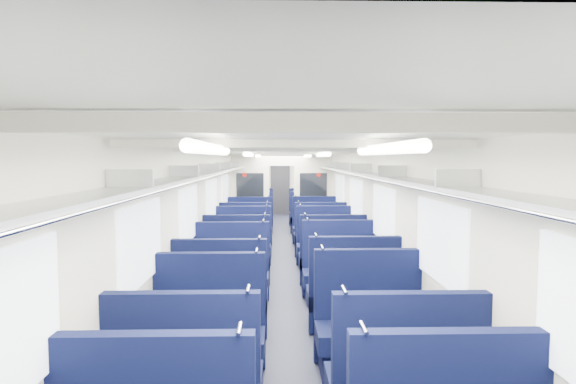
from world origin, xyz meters
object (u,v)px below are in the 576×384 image
(bulkhead, at_px, (282,193))
(seat_19, at_px, (315,230))
(seat_10, at_px, (231,279))
(seat_20, at_px, (253,220))
(end_door, at_px, (280,189))
(seat_17, at_px, (320,239))
(seat_11, at_px, (339,276))
(seat_7, at_px, (370,332))
(seat_9, at_px, (352,300))
(seat_12, at_px, (237,262))
(seat_18, at_px, (249,231))
(seat_21, at_px, (310,220))
(seat_6, at_px, (208,339))
(seat_8, at_px, (221,304))
(seat_23, at_px, (307,215))
(seat_22, at_px, (255,216))
(seat_16, at_px, (246,239))
(seat_15, at_px, (325,248))
(seat_13, at_px, (332,262))
(seat_14, at_px, (242,249))

(bulkhead, xyz_separation_m, seat_19, (0.83, -1.25, -0.84))
(seat_10, distance_m, seat_20, 6.64)
(end_door, xyz_separation_m, seat_17, (0.83, -8.07, -0.61))
(seat_19, bearing_deg, seat_11, -90.00)
(seat_7, relative_size, seat_10, 1.00)
(seat_9, distance_m, seat_12, 2.78)
(seat_18, distance_m, seat_21, 2.68)
(bulkhead, bearing_deg, seat_11, -81.89)
(seat_6, height_order, seat_8, same)
(end_door, distance_m, seat_6, 13.87)
(seat_6, distance_m, seat_20, 8.95)
(seat_10, bearing_deg, seat_23, 78.16)
(seat_12, xyz_separation_m, seat_23, (1.66, 6.73, 0.00))
(seat_17, bearing_deg, seat_7, -90.00)
(seat_22, bearing_deg, bulkhead, -65.36)
(seat_17, height_order, seat_18, same)
(bulkhead, height_order, seat_16, bulkhead)
(seat_15, height_order, seat_19, same)
(seat_6, relative_size, seat_18, 1.00)
(seat_12, bearing_deg, seat_6, -90.00)
(seat_13, bearing_deg, seat_18, 115.71)
(seat_11, bearing_deg, seat_10, -173.89)
(seat_21, xyz_separation_m, seat_22, (-1.66, 1.10, 0.00))
(seat_20, xyz_separation_m, seat_22, (0.00, 1.17, 0.00))
(end_door, distance_m, seat_7, 13.73)
(seat_12, distance_m, seat_21, 5.77)
(seat_11, xyz_separation_m, seat_12, (-1.66, 1.01, 0.00))
(seat_13, bearing_deg, seat_17, 90.00)
(end_door, relative_size, seat_14, 1.57)
(seat_9, height_order, seat_14, same)
(seat_9, bearing_deg, seat_13, 90.00)
(seat_10, distance_m, seat_13, 2.03)
(seat_10, bearing_deg, seat_8, -90.00)
(bulkhead, bearing_deg, seat_9, -83.28)
(seat_14, xyz_separation_m, seat_22, (0.00, 5.46, 0.00))
(end_door, bearing_deg, seat_17, -84.13)
(seat_11, relative_size, seat_13, 1.00)
(seat_15, xyz_separation_m, seat_19, (0.00, 2.39, 0.00))
(seat_8, distance_m, seat_10, 1.19)
(end_door, height_order, seat_15, end_door)
(seat_7, xyz_separation_m, seat_17, (0.00, 5.62, 0.00))
(seat_18, bearing_deg, seat_9, -73.64)
(seat_21, bearing_deg, seat_9, -90.00)
(seat_16, bearing_deg, seat_22, 90.00)
(seat_16, xyz_separation_m, seat_20, (0.00, 3.19, 0.00))
(seat_15, bearing_deg, seat_23, 90.00)
(seat_20, bearing_deg, seat_19, -48.64)
(end_door, bearing_deg, seat_18, -96.85)
(bulkhead, distance_m, seat_11, 5.95)
(seat_8, distance_m, seat_22, 9.01)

